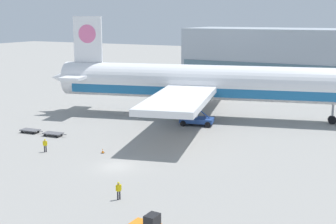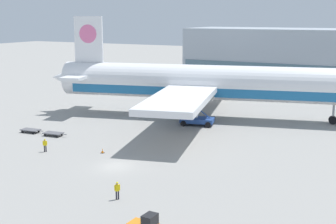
# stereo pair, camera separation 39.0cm
# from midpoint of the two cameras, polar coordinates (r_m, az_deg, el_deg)

# --- Properties ---
(ground_plane) EXTENTS (400.00, 400.00, 0.00)m
(ground_plane) POSITION_cam_midpoint_polar(r_m,az_deg,el_deg) (54.65, -6.52, -6.63)
(ground_plane) COLOR gray
(airplane_main) EXTENTS (57.04, 48.50, 17.00)m
(airplane_main) POSITION_cam_midpoint_polar(r_m,az_deg,el_deg) (79.05, 4.51, 3.46)
(airplane_main) COLOR white
(airplane_main) RESTS_ON ground_plane
(scissor_lift_loader) EXTENTS (5.77, 4.43, 4.87)m
(scissor_lift_loader) POSITION_cam_midpoint_polar(r_m,az_deg,el_deg) (74.31, 3.41, -0.14)
(scissor_lift_loader) COLOR #284C99
(scissor_lift_loader) RESTS_ON ground_plane
(baggage_dolly_lead) EXTENTS (3.76, 1.75, 0.48)m
(baggage_dolly_lead) POSITION_cam_midpoint_polar(r_m,az_deg,el_deg) (72.51, -16.60, -2.14)
(baggage_dolly_lead) COLOR #56565B
(baggage_dolly_lead) RESTS_ON ground_plane
(baggage_dolly_second) EXTENTS (3.76, 1.75, 0.48)m
(baggage_dolly_second) POSITION_cam_midpoint_polar(r_m,az_deg,el_deg) (69.64, -13.98, -2.55)
(baggage_dolly_second) COLOR #56565B
(baggage_dolly_second) RESTS_ON ground_plane
(ground_crew_near) EXTENTS (0.40, 0.46, 1.77)m
(ground_crew_near) POSITION_cam_midpoint_polar(r_m,az_deg,el_deg) (44.91, -6.29, -9.34)
(ground_crew_near) COLOR black
(ground_crew_near) RESTS_ON ground_plane
(ground_crew_far) EXTENTS (0.51, 0.37, 1.72)m
(ground_crew_far) POSITION_cam_midpoint_polar(r_m,az_deg,el_deg) (61.71, -14.93, -3.83)
(ground_crew_far) COLOR black
(ground_crew_far) RESTS_ON ground_plane
(traffic_cone_near) EXTENTS (0.40, 0.40, 0.60)m
(traffic_cone_near) POSITION_cam_midpoint_polar(r_m,az_deg,el_deg) (59.95, -8.15, -4.72)
(traffic_cone_near) COLOR black
(traffic_cone_near) RESTS_ON ground_plane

